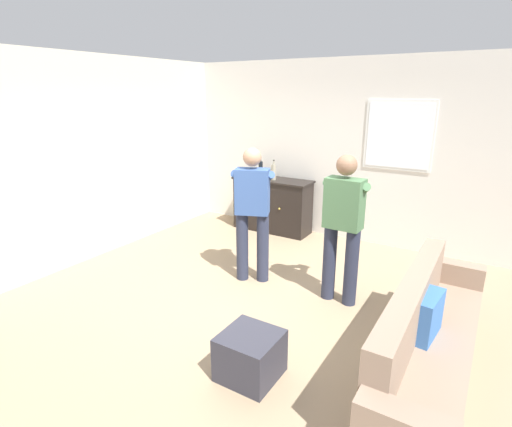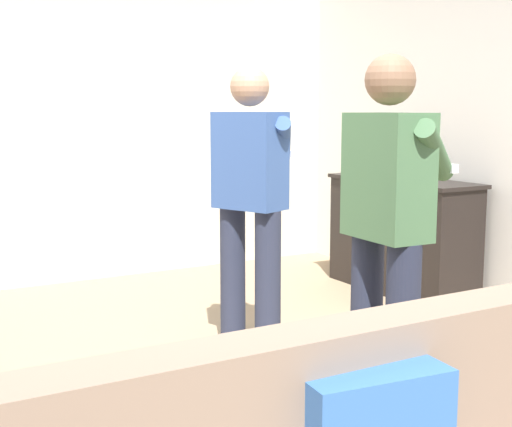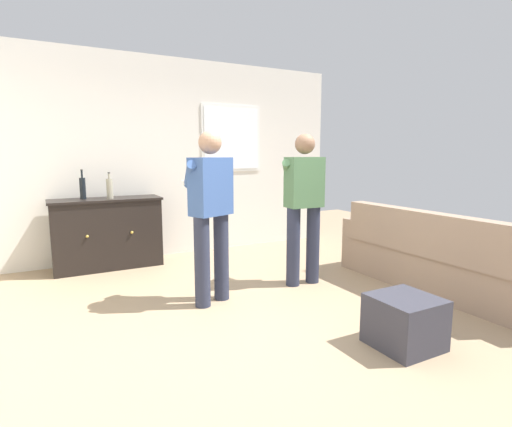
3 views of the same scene
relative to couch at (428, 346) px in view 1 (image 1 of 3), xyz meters
The scene contains 10 objects.
ground 2.00m from the couch, behind, with size 10.40×10.40×0.00m, color #9E8466.
wall_back_with_window 3.72m from the couch, 122.67° to the left, with size 5.20×0.15×2.80m.
wall_side_left 4.74m from the couch, behind, with size 0.12×5.20×2.80m, color beige.
couch is the anchor object (origin of this frame).
sideboard_cabinet 3.94m from the couch, 138.02° to the left, with size 1.35×0.49×0.90m.
bottle_wine_green 3.93m from the couch, 138.18° to the left, with size 0.08×0.08×0.33m.
bottle_liquor_amber 4.22m from the couch, 140.04° to the left, with size 0.07×0.07×0.37m.
ottoman 1.44m from the couch, 151.01° to the right, with size 0.47×0.47×0.39m, color #33333D.
person_standing_left 2.45m from the couch, 158.74° to the left, with size 0.52×0.52×1.68m.
person_standing_right 1.54m from the couch, 139.61° to the left, with size 0.56×0.48×1.68m.
Camera 1 is at (2.22, -3.42, 2.30)m, focal length 28.00 mm.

